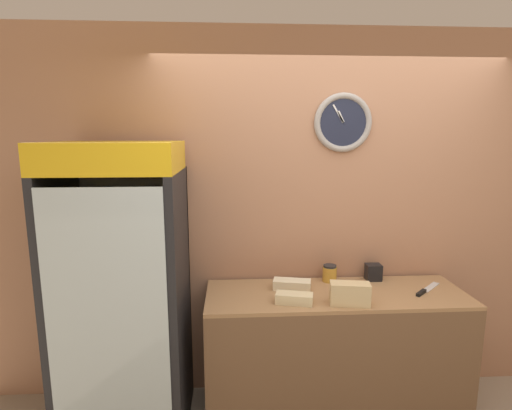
% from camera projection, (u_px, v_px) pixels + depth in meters
% --- Properties ---
extents(wall_back, '(5.20, 0.10, 2.70)m').
position_uv_depth(wall_back, '(327.00, 216.00, 2.98)').
color(wall_back, '#AD7A5B').
rests_on(wall_back, ground_plane).
extents(prep_counter, '(1.77, 0.58, 0.90)m').
position_uv_depth(prep_counter, '(334.00, 352.00, 2.81)').
color(prep_counter, brown).
rests_on(prep_counter, ground_plane).
extents(beverage_cooler, '(0.77, 0.71, 1.92)m').
position_uv_depth(beverage_cooler, '(125.00, 276.00, 2.60)').
color(beverage_cooler, black).
rests_on(beverage_cooler, ground_plane).
extents(sandwich_stack_bottom, '(0.26, 0.14, 0.07)m').
position_uv_depth(sandwich_stack_bottom, '(350.00, 299.00, 2.53)').
color(sandwich_stack_bottom, tan).
rests_on(sandwich_stack_bottom, prep_counter).
extents(sandwich_stack_middle, '(0.26, 0.15, 0.07)m').
position_uv_depth(sandwich_stack_middle, '(350.00, 289.00, 2.52)').
color(sandwich_stack_middle, tan).
rests_on(sandwich_stack_middle, sandwich_stack_bottom).
extents(sandwich_flat_left, '(0.28, 0.16, 0.07)m').
position_uv_depth(sandwich_flat_left, '(292.00, 285.00, 2.78)').
color(sandwich_flat_left, beige).
rests_on(sandwich_flat_left, prep_counter).
extents(sandwich_flat_right, '(0.25, 0.15, 0.07)m').
position_uv_depth(sandwich_flat_right, '(294.00, 298.00, 2.55)').
color(sandwich_flat_right, beige).
rests_on(sandwich_flat_right, prep_counter).
extents(chefs_knife, '(0.28, 0.26, 0.02)m').
position_uv_depth(chefs_knife, '(425.00, 291.00, 2.74)').
color(chefs_knife, silver).
rests_on(chefs_knife, prep_counter).
extents(condiment_jar, '(0.10, 0.10, 0.12)m').
position_uv_depth(condiment_jar, '(330.00, 273.00, 2.93)').
color(condiment_jar, gold).
rests_on(condiment_jar, prep_counter).
extents(napkin_dispenser, '(0.11, 0.09, 0.12)m').
position_uv_depth(napkin_dispenser, '(373.00, 272.00, 2.95)').
color(napkin_dispenser, black).
rests_on(napkin_dispenser, prep_counter).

